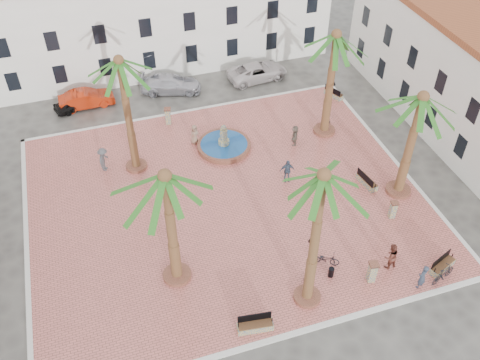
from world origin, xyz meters
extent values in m
plane|color=#56544F|center=(0.00, 0.00, 0.00)|extent=(120.00, 120.00, 0.00)
cube|color=#CE685E|center=(0.00, 0.00, 0.07)|extent=(26.00, 22.00, 0.15)
cube|color=silver|center=(0.00, 11.00, 0.08)|extent=(26.30, 0.30, 0.16)
cube|color=silver|center=(0.00, -11.00, 0.08)|extent=(26.30, 0.30, 0.16)
cube|color=silver|center=(13.00, 0.00, 0.08)|extent=(0.30, 22.30, 0.16)
cube|color=silver|center=(-13.00, 0.00, 0.08)|extent=(0.30, 22.30, 0.16)
cube|color=white|center=(0.00, 20.00, 4.50)|extent=(30.00, 7.00, 9.00)
cube|color=black|center=(-13.12, 16.52, 2.20)|extent=(1.00, 0.12, 1.60)
cube|color=black|center=(-9.38, 16.52, 2.20)|extent=(1.00, 0.12, 1.60)
cube|color=black|center=(-5.62, 16.52, 2.20)|extent=(1.00, 0.12, 1.60)
cube|color=black|center=(-1.88, 16.52, 2.20)|extent=(1.00, 0.12, 1.60)
cube|color=black|center=(1.88, 16.52, 2.20)|extent=(1.00, 0.12, 1.60)
cube|color=black|center=(5.62, 16.52, 2.20)|extent=(1.00, 0.12, 1.60)
cube|color=black|center=(9.38, 16.52, 2.20)|extent=(1.00, 0.12, 1.60)
cube|color=black|center=(13.12, 16.52, 2.20)|extent=(1.00, 0.12, 1.60)
cube|color=black|center=(-13.12, 16.52, 5.20)|extent=(1.00, 0.12, 1.60)
cube|color=black|center=(-9.38, 16.52, 5.20)|extent=(1.00, 0.12, 1.60)
cube|color=black|center=(-5.62, 16.52, 5.20)|extent=(1.00, 0.12, 1.60)
cube|color=black|center=(-1.88, 16.52, 5.20)|extent=(1.00, 0.12, 1.60)
cube|color=black|center=(1.88, 16.52, 5.20)|extent=(1.00, 0.12, 1.60)
cube|color=black|center=(5.62, 16.52, 5.20)|extent=(1.00, 0.12, 1.60)
cube|color=black|center=(9.38, 16.52, 5.20)|extent=(1.00, 0.12, 1.60)
cube|color=black|center=(13.12, 16.52, 5.20)|extent=(1.00, 0.12, 1.60)
cube|color=white|center=(20.00, 2.00, 4.25)|extent=(7.00, 26.00, 8.50)
cube|color=black|center=(16.54, -2.06, 2.20)|extent=(0.12, 1.00, 1.60)
cube|color=black|center=(16.54, 1.65, 2.20)|extent=(0.12, 1.00, 1.60)
cube|color=black|center=(16.54, 5.37, 2.20)|extent=(0.12, 1.00, 1.60)
cube|color=black|center=(16.54, 9.08, 2.20)|extent=(0.12, 1.00, 1.60)
cube|color=black|center=(16.54, 12.80, 2.20)|extent=(0.12, 1.00, 1.60)
cube|color=black|center=(16.54, -2.06, 5.20)|extent=(0.12, 1.00, 1.60)
cube|color=black|center=(16.54, 1.65, 5.20)|extent=(0.12, 1.00, 1.60)
cube|color=black|center=(16.54, 5.37, 5.20)|extent=(0.12, 1.00, 1.60)
cube|color=black|center=(16.54, 9.08, 5.20)|extent=(0.12, 1.00, 1.60)
cube|color=black|center=(16.54, 12.80, 5.20)|extent=(0.12, 1.00, 1.60)
cylinder|color=brown|center=(1.47, 5.37, 0.34)|extent=(4.03, 4.03, 0.38)
cylinder|color=#194C8C|center=(1.47, 5.37, 0.51)|extent=(3.55, 3.55, 0.06)
cylinder|color=gray|center=(1.47, 5.37, 0.53)|extent=(0.86, 0.86, 0.77)
cylinder|color=gray|center=(1.47, 5.37, 1.30)|extent=(0.58, 0.58, 1.15)
sphere|color=gray|center=(1.47, 5.37, 2.02)|extent=(0.42, 0.42, 0.42)
cylinder|color=brown|center=(-5.19, 5.19, 0.26)|extent=(1.52, 1.52, 0.23)
cylinder|color=brown|center=(-5.19, 5.19, 4.61)|extent=(0.49, 0.49, 8.47)
sphere|color=brown|center=(-5.19, 5.19, 8.84)|extent=(0.67, 0.67, 0.67)
cylinder|color=brown|center=(-4.62, -5.36, 0.28)|extent=(1.67, 1.67, 0.25)
cylinder|color=brown|center=(-4.62, -5.36, 4.22)|extent=(0.54, 0.54, 7.64)
sphere|color=brown|center=(-4.62, -5.36, 8.04)|extent=(0.73, 0.73, 0.73)
cylinder|color=brown|center=(2.02, -9.11, 0.27)|extent=(1.54, 1.54, 0.23)
cylinder|color=brown|center=(2.02, -9.11, 4.91)|extent=(0.50, 0.50, 9.06)
sphere|color=brown|center=(2.02, -9.11, 9.44)|extent=(0.67, 0.67, 0.67)
cylinder|color=brown|center=(11.50, -2.92, 0.28)|extent=(1.70, 1.70, 0.26)
cylinder|color=brown|center=(11.50, -2.92, 4.12)|extent=(0.55, 0.55, 7.44)
sphere|color=brown|center=(11.50, -2.92, 7.84)|extent=(0.75, 0.75, 0.75)
cylinder|color=brown|center=(9.53, 4.93, 0.28)|extent=(1.68, 1.68, 0.25)
cylinder|color=brown|center=(9.53, 4.93, 4.40)|extent=(0.55, 0.55, 7.99)
sphere|color=brown|center=(9.53, 4.93, 8.40)|extent=(0.74, 0.74, 0.74)
cube|color=gray|center=(-1.43, -10.13, 0.37)|extent=(2.00, 0.84, 0.43)
cube|color=#56351E|center=(-1.43, -10.13, 0.61)|extent=(1.89, 0.78, 0.06)
cube|color=black|center=(-1.40, -9.89, 0.90)|extent=(1.82, 0.30, 0.54)
cylinder|color=black|center=(-2.34, -10.01, 0.74)|extent=(0.05, 0.05, 0.32)
cylinder|color=black|center=(-0.52, -10.25, 0.74)|extent=(0.05, 0.05, 0.32)
cube|color=gray|center=(10.47, -9.69, 0.35)|extent=(1.91, 1.19, 0.41)
cube|color=#56351E|center=(10.47, -9.69, 0.59)|extent=(1.80, 1.11, 0.06)
cube|color=black|center=(10.39, -9.48, 0.86)|extent=(1.63, 0.68, 0.51)
cylinder|color=black|center=(9.66, -10.01, 0.71)|extent=(0.05, 0.05, 0.31)
cylinder|color=black|center=(11.28, -9.38, 0.71)|extent=(0.05, 0.05, 0.31)
cube|color=gray|center=(9.76, -1.62, 0.35)|extent=(0.84, 1.90, 0.41)
cube|color=#56351E|center=(9.76, -1.62, 0.59)|extent=(0.77, 1.79, 0.06)
cube|color=black|center=(9.54, -1.66, 0.86)|extent=(0.32, 1.72, 0.51)
cylinder|color=black|center=(9.90, -2.48, 0.71)|extent=(0.05, 0.05, 0.31)
cylinder|color=black|center=(9.63, -0.77, 0.71)|extent=(0.05, 0.05, 0.31)
cube|color=gray|center=(12.40, 9.23, 0.35)|extent=(1.20, 1.83, 0.39)
cube|color=#56351E|center=(12.40, 9.23, 0.57)|extent=(1.12, 1.72, 0.06)
cube|color=black|center=(12.20, 9.14, 0.84)|extent=(0.72, 1.54, 0.49)
cylinder|color=black|center=(12.74, 8.46, 0.69)|extent=(0.05, 0.05, 0.29)
cylinder|color=black|center=(12.06, 9.99, 0.69)|extent=(0.05, 0.05, 0.29)
cylinder|color=black|center=(2.49, -8.01, 0.22)|extent=(0.34, 0.34, 0.15)
cylinder|color=black|center=(2.49, -8.01, 1.93)|extent=(0.11, 0.11, 3.37)
cone|color=black|center=(2.49, -8.01, 3.75)|extent=(0.41, 0.41, 0.37)
sphere|color=beige|center=(2.49, -8.01, 3.61)|extent=(0.22, 0.22, 0.22)
cylinder|color=black|center=(10.30, 5.87, 0.23)|extent=(0.35, 0.35, 0.16)
cylinder|color=black|center=(10.30, 5.87, 2.01)|extent=(0.12, 0.12, 3.52)
cone|color=black|center=(10.30, 5.87, 3.91)|extent=(0.43, 0.43, 0.39)
sphere|color=beige|center=(10.30, 5.87, 3.77)|extent=(0.23, 0.23, 0.23)
cube|color=gray|center=(6.03, -9.12, 0.84)|extent=(0.50, 0.50, 1.39)
cube|color=brown|center=(6.03, -9.12, 1.59)|extent=(0.62, 0.62, 0.11)
cube|color=gray|center=(-1.83, 9.72, 0.81)|extent=(0.50, 0.50, 1.32)
cube|color=brown|center=(-1.83, 9.72, 1.52)|extent=(0.62, 0.62, 0.10)
cube|color=gray|center=(9.81, -4.95, 0.76)|extent=(0.42, 0.42, 1.23)
cube|color=brown|center=(9.81, -4.95, 1.43)|extent=(0.53, 0.53, 0.09)
cylinder|color=black|center=(3.96, -8.12, 0.47)|extent=(0.33, 0.33, 0.65)
imported|color=#2E3849|center=(8.49, -10.40, 1.04)|extent=(0.76, 0.62, 1.78)
imported|color=black|center=(4.02, -7.19, 0.59)|extent=(1.76, 1.35, 0.89)
imported|color=#5A2B21|center=(7.52, -8.54, 1.09)|extent=(0.95, 0.77, 1.87)
imported|color=black|center=(9.97, -10.40, 0.70)|extent=(1.90, 1.02, 1.10)
imported|color=#8B6853|center=(-0.46, 6.63, 0.96)|extent=(0.94, 0.83, 1.61)
imported|color=#3C4D62|center=(4.61, 0.50, 1.04)|extent=(1.10, 0.61, 1.78)
imported|color=#49494E|center=(-7.36, 5.61, 1.09)|extent=(1.14, 1.40, 1.88)
imported|color=#6F6154|center=(6.71, 4.20, 0.97)|extent=(1.06, 1.58, 1.63)
imported|color=black|center=(-8.62, 14.40, 0.61)|extent=(3.87, 2.59, 1.22)
imported|color=#B9270B|center=(-7.71, 14.45, 0.74)|extent=(4.52, 1.69, 1.48)
imported|color=silver|center=(-0.56, 14.52, 0.75)|extent=(5.56, 3.44, 1.50)
imported|color=silver|center=(7.22, 14.16, 0.75)|extent=(5.61, 3.00, 1.50)
camera|label=1|loc=(-7.15, -25.09, 25.35)|focal=40.00mm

